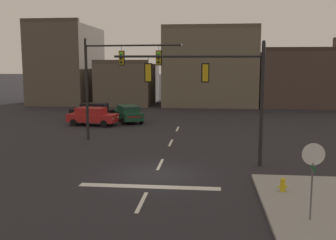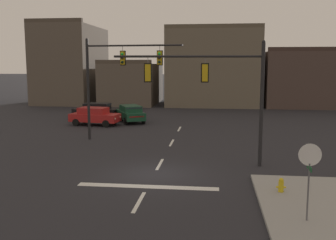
# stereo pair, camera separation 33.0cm
# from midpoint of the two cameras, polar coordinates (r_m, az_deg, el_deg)

# --- Properties ---
(ground_plane) EXTENTS (400.00, 400.00, 0.00)m
(ground_plane) POSITION_cam_midpoint_polar(r_m,az_deg,el_deg) (19.73, -1.53, -7.93)
(ground_plane) COLOR #232328
(sidewalk_near_corner) EXTENTS (5.00, 8.00, 0.15)m
(sidewalk_near_corner) POSITION_cam_midpoint_polar(r_m,az_deg,el_deg) (16.34, 22.80, -11.76)
(sidewalk_near_corner) COLOR gray
(sidewalk_near_corner) RESTS_ON ground
(stop_bar_paint) EXTENTS (6.40, 0.50, 0.01)m
(stop_bar_paint) POSITION_cam_midpoint_polar(r_m,az_deg,el_deg) (17.84, -2.48, -9.67)
(stop_bar_paint) COLOR silver
(stop_bar_paint) RESTS_ON ground
(lane_centreline) EXTENTS (0.16, 26.40, 0.01)m
(lane_centreline) POSITION_cam_midpoint_polar(r_m,az_deg,el_deg) (21.64, -0.76, -6.47)
(lane_centreline) COLOR silver
(lane_centreline) RESTS_ON ground
(signal_mast_near_side) EXTENTS (7.94, 0.64, 6.70)m
(signal_mast_near_side) POSITION_cam_midpoint_polar(r_m,az_deg,el_deg) (20.94, 7.71, 5.21)
(signal_mast_near_side) COLOR black
(signal_mast_near_side) RESTS_ON ground
(signal_mast_far_side) EXTENTS (6.99, 0.77, 7.30)m
(signal_mast_far_side) POSITION_cam_midpoint_polar(r_m,az_deg,el_deg) (28.06, -7.65, 6.99)
(signal_mast_far_side) COLOR black
(signal_mast_far_side) RESTS_ON ground
(stop_sign) EXTENTS (0.76, 0.64, 2.83)m
(stop_sign) POSITION_cam_midpoint_polar(r_m,az_deg,el_deg) (14.09, 20.59, -5.98)
(stop_sign) COLOR #56565B
(stop_sign) RESTS_ON ground
(car_lot_nearside) EXTENTS (4.63, 2.44, 1.61)m
(car_lot_nearside) POSITION_cam_midpoint_polar(r_m,az_deg,el_deg) (35.82, -10.41, 0.61)
(car_lot_nearside) COLOR #A81E1E
(car_lot_nearside) RESTS_ON ground
(car_lot_middle) EXTENTS (4.52, 2.07, 1.61)m
(car_lot_middle) POSITION_cam_midpoint_polar(r_m,az_deg,el_deg) (39.85, -10.19, 1.36)
(car_lot_middle) COLOR black
(car_lot_middle) RESTS_ON ground
(car_lot_farside) EXTENTS (3.63, 4.73, 1.61)m
(car_lot_farside) POSITION_cam_midpoint_polar(r_m,az_deg,el_deg) (37.26, -5.25, 0.99)
(car_lot_farside) COLOR #143D28
(car_lot_farside) RESTS_ON ground
(fire_hydrant) EXTENTS (0.40, 0.30, 0.75)m
(fire_hydrant) POSITION_cam_midpoint_polar(r_m,az_deg,el_deg) (17.32, 16.69, -9.44)
(fire_hydrant) COLOR gold
(fire_hydrant) RESTS_ON ground
(building_row) EXTENTS (50.76, 12.37, 11.26)m
(building_row) POSITION_cam_midpoint_polar(r_m,az_deg,el_deg) (54.09, 6.42, 7.07)
(building_row) COLOR brown
(building_row) RESTS_ON ground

